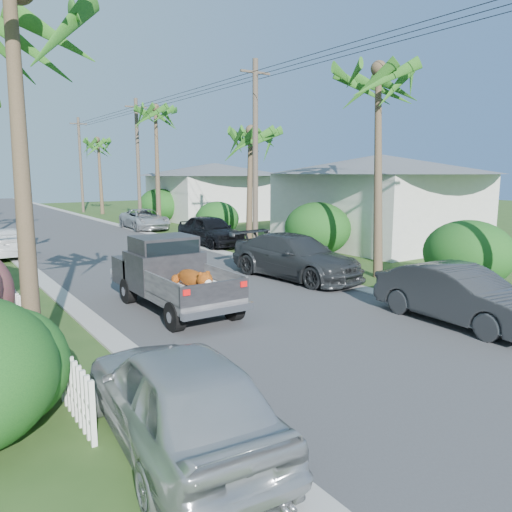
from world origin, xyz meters
TOP-DOWN VIEW (x-y plane):
  - ground at (0.00, 0.00)m, footprint 120.00×120.00m
  - road at (0.00, 25.00)m, footprint 8.00×100.00m
  - curb_right at (4.30, 25.00)m, footprint 0.60×100.00m
  - pickup_truck at (-1.94, 6.35)m, footprint 1.98×5.12m
  - parked_car_rn at (3.60, 0.63)m, footprint 1.76×4.60m
  - parked_car_rm at (3.60, 7.40)m, footprint 2.95×5.74m
  - parked_car_rf at (5.00, 16.39)m, footprint 1.99×4.77m
  - parked_car_rd at (5.00, 25.66)m, footprint 2.46×5.01m
  - parked_car_ln at (-5.00, -0.70)m, footprint 2.21×4.68m
  - parked_car_lf at (-4.63, 18.72)m, footprint 2.04×4.59m
  - palm_r_a at (6.30, 6.00)m, footprint 4.40×4.40m
  - palm_r_b at (6.60, 15.00)m, footprint 4.40×4.40m
  - palm_r_c at (6.20, 26.00)m, footprint 4.40×4.40m
  - palm_r_d at (6.50, 40.00)m, footprint 4.40×4.40m
  - shrub_r_a at (7.60, 3.00)m, footprint 2.80×3.08m
  - shrub_r_b at (7.80, 11.00)m, footprint 3.00×3.30m
  - shrub_r_c at (7.50, 20.00)m, footprint 2.60×2.86m
  - shrub_r_d at (8.00, 30.00)m, footprint 3.20×3.52m
  - picket_fence at (-6.00, 5.50)m, footprint 0.10×11.00m
  - house_right_near at (13.00, 12.00)m, footprint 8.00×9.00m
  - house_right_far at (13.00, 30.00)m, footprint 9.00×8.00m
  - utility_pole_b at (5.60, 13.00)m, footprint 1.60×0.26m
  - utility_pole_c at (5.60, 28.00)m, footprint 1.60×0.26m
  - utility_pole_d at (5.60, 43.00)m, footprint 1.60×0.26m

SIDE VIEW (x-z plane):
  - ground at x=0.00m, z-range 0.00..0.00m
  - road at x=0.00m, z-range 0.00..0.02m
  - curb_right at x=4.30m, z-range 0.00..0.06m
  - picket_fence at x=-6.00m, z-range 0.00..1.00m
  - parked_car_lf at x=-4.63m, z-range 0.00..1.31m
  - parked_car_rd at x=5.00m, z-range 0.00..1.37m
  - parked_car_rn at x=3.60m, z-range 0.00..1.50m
  - parked_car_ln at x=-5.00m, z-range 0.00..1.55m
  - parked_car_rm at x=3.60m, z-range 0.00..1.59m
  - parked_car_rf at x=5.00m, z-range 0.00..1.61m
  - pickup_truck at x=-1.94m, z-range -0.02..2.04m
  - shrub_r_c at x=7.50m, z-range 0.00..2.10m
  - shrub_r_a at x=7.60m, z-range 0.00..2.30m
  - shrub_r_b at x=7.80m, z-range 0.00..2.50m
  - shrub_r_d at x=8.00m, z-range 0.00..2.60m
  - house_right_far at x=13.00m, z-range -0.18..4.42m
  - house_right_near at x=13.00m, z-range -0.18..4.62m
  - utility_pole_b at x=5.60m, z-range 0.10..9.10m
  - utility_pole_c at x=5.60m, z-range 0.10..9.10m
  - utility_pole_d at x=5.60m, z-range 0.10..9.10m
  - palm_r_b at x=6.60m, z-range 2.35..9.55m
  - palm_r_d at x=6.50m, z-range 2.73..10.74m
  - palm_r_a at x=6.30m, z-range 3.07..11.78m
  - palm_r_c at x=6.20m, z-range 3.41..12.81m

